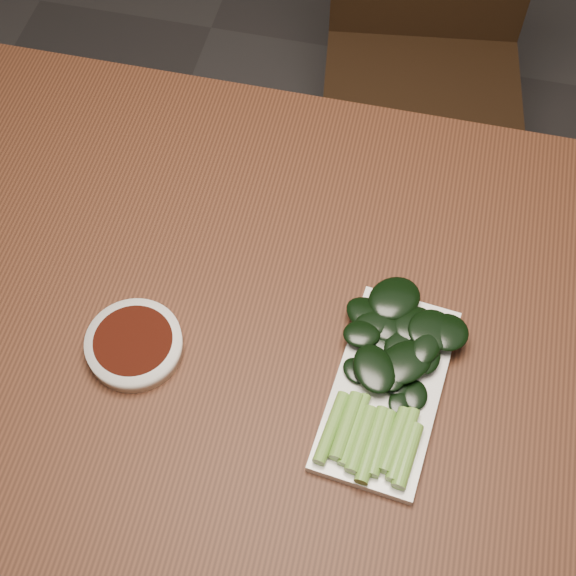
{
  "coord_description": "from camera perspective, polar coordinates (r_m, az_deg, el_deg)",
  "views": [
    {
      "loc": [
        0.1,
        -0.5,
        1.68
      ],
      "look_at": [
        -0.02,
        0.04,
        0.76
      ],
      "focal_mm": 50.0,
      "sensor_mm": 36.0,
      "label": 1
    }
  ],
  "objects": [
    {
      "name": "table",
      "position": [
        1.13,
        0.59,
        -3.89
      ],
      "size": [
        1.4,
        0.8,
        0.75
      ],
      "color": "#442213",
      "rests_on": "ground"
    },
    {
      "name": "sauce_bowl",
      "position": [
        1.05,
        -10.87,
        -3.98
      ],
      "size": [
        0.12,
        0.12,
        0.03
      ],
      "color": "white",
      "rests_on": "table"
    },
    {
      "name": "ground",
      "position": [
        1.76,
        0.39,
        -14.0
      ],
      "size": [
        6.0,
        6.0,
        0.0
      ],
      "primitive_type": "plane",
      "color": "#322F2F",
      "rests_on": "ground"
    },
    {
      "name": "serving_plate",
      "position": [
        1.02,
        7.06,
        -7.11
      ],
      "size": [
        0.16,
        0.28,
        0.01
      ],
      "rotation": [
        0.0,
        0.0,
        -0.1
      ],
      "color": "white",
      "rests_on": "table"
    },
    {
      "name": "chair_far",
      "position": [
        1.78,
        9.73,
        15.94
      ],
      "size": [
        0.47,
        0.47,
        0.89
      ],
      "rotation": [
        0.0,
        0.0,
        0.14
      ],
      "color": "black",
      "rests_on": "ground"
    },
    {
      "name": "gai_lan",
      "position": [
        1.02,
        7.42,
        -5.23
      ],
      "size": [
        0.18,
        0.3,
        0.02
      ],
      "color": "#6A9E36",
      "rests_on": "serving_plate"
    }
  ]
}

